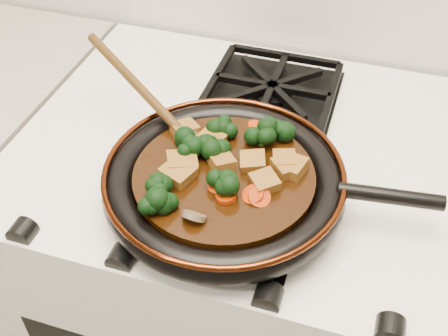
% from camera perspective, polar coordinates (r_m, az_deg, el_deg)
% --- Properties ---
extents(stove, '(0.76, 0.60, 0.90)m').
position_cam_1_polar(stove, '(1.26, 2.05, -13.27)').
color(stove, white).
rests_on(stove, ground).
extents(burner_grate_front, '(0.23, 0.23, 0.03)m').
position_cam_1_polar(burner_grate_front, '(0.81, 0.11, -3.05)').
color(burner_grate_front, black).
rests_on(burner_grate_front, stove).
extents(burner_grate_back, '(0.23, 0.23, 0.03)m').
position_cam_1_polar(burner_grate_back, '(1.02, 4.90, 7.87)').
color(burner_grate_back, black).
rests_on(burner_grate_back, stove).
extents(skillet, '(0.47, 0.34, 0.05)m').
position_cam_1_polar(skillet, '(0.79, 0.15, -1.39)').
color(skillet, black).
rests_on(skillet, burner_grate_front).
extents(braising_sauce, '(0.26, 0.26, 0.02)m').
position_cam_1_polar(braising_sauce, '(0.79, 0.00, -1.11)').
color(braising_sauce, black).
rests_on(braising_sauce, skillet).
extents(tofu_cube_0, '(0.04, 0.04, 0.03)m').
position_cam_1_polar(tofu_cube_0, '(0.79, 2.96, 0.56)').
color(tofu_cube_0, brown).
rests_on(tofu_cube_0, braising_sauce).
extents(tofu_cube_1, '(0.05, 0.05, 0.02)m').
position_cam_1_polar(tofu_cube_1, '(0.76, 4.14, -1.50)').
color(tofu_cube_1, brown).
rests_on(tofu_cube_1, braising_sauce).
extents(tofu_cube_2, '(0.06, 0.05, 0.03)m').
position_cam_1_polar(tofu_cube_2, '(0.79, -4.30, 0.44)').
color(tofu_cube_2, brown).
rests_on(tofu_cube_2, braising_sauce).
extents(tofu_cube_3, '(0.05, 0.05, 0.03)m').
position_cam_1_polar(tofu_cube_3, '(0.85, -3.98, 3.84)').
color(tofu_cube_3, brown).
rests_on(tofu_cube_3, braising_sauce).
extents(tofu_cube_4, '(0.05, 0.05, 0.02)m').
position_cam_1_polar(tofu_cube_4, '(0.79, 6.39, 0.07)').
color(tofu_cube_4, brown).
rests_on(tofu_cube_4, braising_sauce).
extents(tofu_cube_5, '(0.04, 0.05, 0.02)m').
position_cam_1_polar(tofu_cube_5, '(0.79, 6.96, 0.07)').
color(tofu_cube_5, brown).
rests_on(tofu_cube_5, braising_sauce).
extents(tofu_cube_6, '(0.04, 0.04, 0.02)m').
position_cam_1_polar(tofu_cube_6, '(0.80, 6.14, 0.64)').
color(tofu_cube_6, brown).
rests_on(tofu_cube_6, braising_sauce).
extents(tofu_cube_7, '(0.05, 0.05, 0.03)m').
position_cam_1_polar(tofu_cube_7, '(0.79, -0.26, 0.62)').
color(tofu_cube_7, brown).
rests_on(tofu_cube_7, braising_sauce).
extents(tofu_cube_8, '(0.05, 0.05, 0.02)m').
position_cam_1_polar(tofu_cube_8, '(0.82, -1.46, 2.63)').
color(tofu_cube_8, brown).
rests_on(tofu_cube_8, braising_sauce).
extents(tofu_cube_9, '(0.05, 0.05, 0.02)m').
position_cam_1_polar(tofu_cube_9, '(0.77, -4.69, -0.59)').
color(tofu_cube_9, brown).
rests_on(tofu_cube_9, braising_sauce).
extents(broccoli_floret_0, '(0.08, 0.08, 0.05)m').
position_cam_1_polar(broccoli_floret_0, '(0.73, -6.47, -3.84)').
color(broccoli_floret_0, black).
rests_on(broccoli_floret_0, braising_sauce).
extents(broccoli_floret_1, '(0.08, 0.10, 0.08)m').
position_cam_1_polar(broccoli_floret_1, '(0.84, 5.28, 3.58)').
color(broccoli_floret_1, black).
rests_on(broccoli_floret_1, braising_sauce).
extents(broccoli_floret_2, '(0.08, 0.08, 0.07)m').
position_cam_1_polar(broccoli_floret_2, '(0.84, -0.03, 3.92)').
color(broccoli_floret_2, black).
rests_on(broccoli_floret_2, braising_sauce).
extents(broccoli_floret_3, '(0.08, 0.08, 0.07)m').
position_cam_1_polar(broccoli_floret_3, '(0.83, 3.74, 3.09)').
color(broccoli_floret_3, black).
rests_on(broccoli_floret_3, braising_sauce).
extents(broccoli_floret_4, '(0.07, 0.07, 0.06)m').
position_cam_1_polar(broccoli_floret_4, '(0.80, -1.42, 1.78)').
color(broccoli_floret_4, black).
rests_on(broccoli_floret_4, braising_sauce).
extents(broccoli_floret_5, '(0.10, 0.09, 0.08)m').
position_cam_1_polar(broccoli_floret_5, '(0.80, -3.46, 1.82)').
color(broccoli_floret_5, black).
rests_on(broccoli_floret_5, braising_sauce).
extents(broccoli_floret_6, '(0.08, 0.09, 0.07)m').
position_cam_1_polar(broccoli_floret_6, '(0.75, -6.25, -2.17)').
color(broccoli_floret_6, black).
rests_on(broccoli_floret_6, braising_sauce).
extents(broccoli_floret_7, '(0.08, 0.09, 0.07)m').
position_cam_1_polar(broccoli_floret_7, '(0.75, -0.35, -1.86)').
color(broccoli_floret_7, black).
rests_on(broccoli_floret_7, braising_sauce).
extents(carrot_coin_0, '(0.03, 0.03, 0.02)m').
position_cam_1_polar(carrot_coin_0, '(0.85, 3.30, 4.12)').
color(carrot_coin_0, '#B02C04').
rests_on(carrot_coin_0, braising_sauce).
extents(carrot_coin_1, '(0.03, 0.03, 0.02)m').
position_cam_1_polar(carrot_coin_1, '(0.76, -0.58, -1.80)').
color(carrot_coin_1, '#B02C04').
rests_on(carrot_coin_1, braising_sauce).
extents(carrot_coin_2, '(0.03, 0.03, 0.01)m').
position_cam_1_polar(carrot_coin_2, '(0.75, 0.20, -2.88)').
color(carrot_coin_2, '#B02C04').
rests_on(carrot_coin_2, braising_sauce).
extents(carrot_coin_3, '(0.03, 0.03, 0.03)m').
position_cam_1_polar(carrot_coin_3, '(0.75, 3.59, -3.00)').
color(carrot_coin_3, '#B02C04').
rests_on(carrot_coin_3, braising_sauce).
extents(carrot_coin_4, '(0.03, 0.03, 0.02)m').
position_cam_1_polar(carrot_coin_4, '(0.75, 2.98, -2.76)').
color(carrot_coin_4, '#B02C04').
rests_on(carrot_coin_4, braising_sauce).
extents(mushroom_slice_0, '(0.04, 0.03, 0.03)m').
position_cam_1_polar(mushroom_slice_0, '(0.84, -3.36, 3.53)').
color(mushroom_slice_0, brown).
rests_on(mushroom_slice_0, braising_sauce).
extents(mushroom_slice_1, '(0.04, 0.04, 0.03)m').
position_cam_1_polar(mushroom_slice_1, '(0.84, -3.83, 3.33)').
color(mushroom_slice_1, brown).
rests_on(mushroom_slice_1, braising_sauce).
extents(mushroom_slice_2, '(0.03, 0.03, 0.03)m').
position_cam_1_polar(mushroom_slice_2, '(0.72, -3.04, -4.90)').
color(mushroom_slice_2, brown).
rests_on(mushroom_slice_2, braising_sauce).
extents(wooden_spoon, '(0.15, 0.11, 0.26)m').
position_cam_1_polar(wooden_spoon, '(0.87, -6.71, 6.14)').
color(wooden_spoon, '#42290E').
rests_on(wooden_spoon, braising_sauce).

